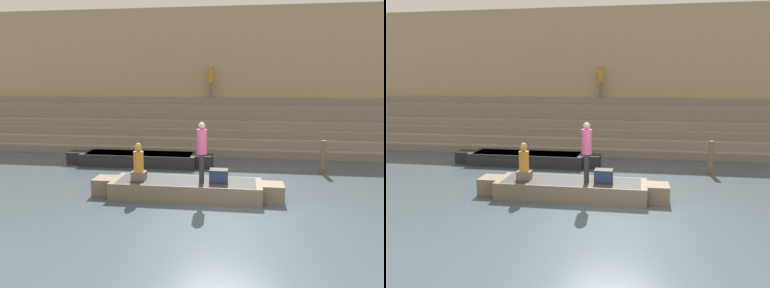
{
  "view_description": "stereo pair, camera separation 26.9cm",
  "coord_description": "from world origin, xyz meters",
  "views": [
    {
      "loc": [
        0.35,
        -9.14,
        3.51
      ],
      "look_at": [
        -1.33,
        2.72,
        1.4
      ],
      "focal_mm": 35.0,
      "sensor_mm": 36.0,
      "label": 1
    },
    {
      "loc": [
        0.62,
        -9.1,
        3.51
      ],
      "look_at": [
        -1.33,
        2.72,
        1.4
      ],
      "focal_mm": 35.0,
      "sensor_mm": 36.0,
      "label": 2
    }
  ],
  "objects": [
    {
      "name": "ground_plane",
      "position": [
        0.0,
        0.0,
        0.0
      ],
      "size": [
        120.0,
        120.0,
        0.0
      ],
      "primitive_type": "plane",
      "color": "#3D4C56"
    },
    {
      "name": "mooring_post",
      "position": [
        3.28,
        5.09,
        0.62
      ],
      "size": [
        0.2,
        0.2,
        1.23
      ],
      "primitive_type": "cylinder",
      "color": "brown",
      "rests_on": "ground"
    },
    {
      "name": "moored_boat_shore",
      "position": [
        -3.88,
        5.39,
        0.26
      ],
      "size": [
        6.02,
        1.27,
        0.5
      ],
      "rotation": [
        0.0,
        0.0,
        0.08
      ],
      "color": "black",
      "rests_on": "ground"
    },
    {
      "name": "person_standing",
      "position": [
        -0.85,
        1.35,
        1.54
      ],
      "size": [
        0.3,
        0.3,
        1.78
      ],
      "rotation": [
        0.0,
        0.0,
        -0.05
      ],
      "color": "#28282D",
      "rests_on": "rowboat_main"
    },
    {
      "name": "person_rowing",
      "position": [
        -2.76,
        1.44,
        0.97
      ],
      "size": [
        0.42,
        0.33,
        1.12
      ],
      "rotation": [
        0.0,
        0.0,
        0.05
      ],
      "color": "#756656",
      "rests_on": "rowboat_main"
    },
    {
      "name": "person_on_steps",
      "position": [
        -1.51,
        11.24,
        3.51
      ],
      "size": [
        0.29,
        0.29,
        1.76
      ],
      "rotation": [
        0.0,
        0.0,
        2.51
      ],
      "color": "#756656",
      "rests_on": "ghat_steps"
    },
    {
      "name": "ghat_steps",
      "position": [
        0.0,
        10.02,
        0.88
      ],
      "size": [
        36.0,
        4.26,
        2.48
      ],
      "color": "gray",
      "rests_on": "ground"
    },
    {
      "name": "tv_set",
      "position": [
        -0.36,
        1.47,
        0.7
      ],
      "size": [
        0.53,
        0.41,
        0.39
      ],
      "rotation": [
        0.0,
        0.0,
        0.15
      ],
      "color": "#2D2D2D",
      "rests_on": "rowboat_main"
    },
    {
      "name": "rowboat_main",
      "position": [
        -1.33,
        1.52,
        0.27
      ],
      "size": [
        5.7,
        1.46,
        0.5
      ],
      "rotation": [
        0.0,
        0.0,
        -0.05
      ],
      "color": "#756651",
      "rests_on": "ground"
    },
    {
      "name": "back_wall",
      "position": [
        0.0,
        12.13,
        3.61
      ],
      "size": [
        34.2,
        1.28,
        7.28
      ],
      "color": "tan",
      "rests_on": "ground"
    }
  ]
}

